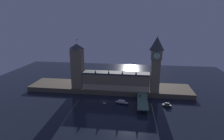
# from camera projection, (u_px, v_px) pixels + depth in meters

# --- Properties ---
(ground_plane) EXTENTS (400.00, 400.00, 0.00)m
(ground_plane) POSITION_uv_depth(u_px,v_px,m) (104.00, 101.00, 224.08)
(ground_plane) COLOR black
(embankment) EXTENTS (220.00, 42.00, 6.20)m
(embankment) POSITION_uv_depth(u_px,v_px,m) (109.00, 88.00, 260.62)
(embankment) COLOR brown
(embankment) RESTS_ON ground_plane
(parliament_hall) EXTENTS (86.40, 16.77, 26.74)m
(parliament_hall) POSITION_uv_depth(u_px,v_px,m) (116.00, 81.00, 245.71)
(parliament_hall) COLOR #7F7056
(parliament_hall) RESTS_ON embankment
(clock_tower) EXTENTS (13.31, 13.42, 70.66)m
(clock_tower) POSITION_uv_depth(u_px,v_px,m) (156.00, 62.00, 230.66)
(clock_tower) COLOR #7F7056
(clock_tower) RESTS_ON embankment
(victoria_tower) EXTENTS (14.82, 14.82, 64.62)m
(victoria_tower) POSITION_uv_depth(u_px,v_px,m) (78.00, 66.00, 247.87)
(victoria_tower) COLOR #7F7056
(victoria_tower) RESTS_ON embankment
(bridge) EXTENTS (11.64, 46.00, 6.23)m
(bridge) POSITION_uv_depth(u_px,v_px,m) (142.00, 102.00, 212.23)
(bridge) COLOR #4C7560
(bridge) RESTS_ON ground_plane
(car_northbound_lead) EXTENTS (1.92, 4.68, 1.46)m
(car_northbound_lead) POSITION_uv_depth(u_px,v_px,m) (140.00, 96.00, 222.65)
(car_northbound_lead) COLOR #235633
(car_northbound_lead) RESTS_ON bridge
(pedestrian_near_rail) EXTENTS (0.38, 0.38, 1.60)m
(pedestrian_near_rail) POSITION_uv_depth(u_px,v_px,m) (138.00, 105.00, 197.28)
(pedestrian_near_rail) COLOR black
(pedestrian_near_rail) RESTS_ON bridge
(pedestrian_mid_walk) EXTENTS (0.38, 0.38, 1.81)m
(pedestrian_mid_walk) POSITION_uv_depth(u_px,v_px,m) (147.00, 99.00, 213.14)
(pedestrian_mid_walk) COLOR black
(pedestrian_mid_walk) RESTS_ON bridge
(pedestrian_far_rail) EXTENTS (0.38, 0.38, 1.58)m
(pedestrian_far_rail) POSITION_uv_depth(u_px,v_px,m) (138.00, 94.00, 227.54)
(pedestrian_far_rail) COLOR black
(pedestrian_far_rail) RESTS_ON bridge
(street_lamp_near) EXTENTS (1.34, 0.60, 7.04)m
(street_lamp_near) POSITION_uv_depth(u_px,v_px,m) (138.00, 102.00, 197.26)
(street_lamp_near) COLOR #2D3333
(street_lamp_near) RESTS_ON bridge
(street_lamp_mid) EXTENTS (1.34, 0.60, 6.94)m
(street_lamp_mid) POSITION_uv_depth(u_px,v_px,m) (148.00, 97.00, 209.90)
(street_lamp_mid) COLOR #2D3333
(street_lamp_mid) RESTS_ON bridge
(street_lamp_far) EXTENTS (1.34, 0.60, 6.83)m
(street_lamp_far) POSITION_uv_depth(u_px,v_px,m) (138.00, 92.00, 225.47)
(street_lamp_far) COLOR #2D3333
(street_lamp_far) RESTS_ON bridge
(boat_upstream) EXTENTS (17.41, 8.51, 4.49)m
(boat_upstream) POSITION_uv_depth(u_px,v_px,m) (122.00, 103.00, 216.87)
(boat_upstream) COLOR #1E2842
(boat_upstream) RESTS_ON ground_plane
(boat_downstream) EXTENTS (11.63, 6.33, 4.27)m
(boat_downstream) POSITION_uv_depth(u_px,v_px,m) (167.00, 105.00, 210.47)
(boat_downstream) COLOR #28282D
(boat_downstream) RESTS_ON ground_plane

